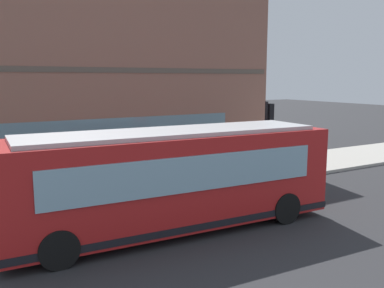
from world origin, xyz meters
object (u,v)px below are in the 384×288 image
at_px(pedestrian_near_building_entrance, 174,166).
at_px(newspaper_vending_box, 10,190).
at_px(traffic_light_near_corner, 268,125).
at_px(city_bus_nearside, 173,180).
at_px(pedestrian_by_light_pole, 301,151).
at_px(fire_hydrant, 191,179).
at_px(pedestrian_near_hydrant, 115,158).

bearing_deg(pedestrian_near_building_entrance, newspaper_vending_box, 75.46).
height_order(traffic_light_near_corner, newspaper_vending_box, traffic_light_near_corner).
bearing_deg(city_bus_nearside, pedestrian_by_light_pole, -67.05).
height_order(traffic_light_near_corner, pedestrian_by_light_pole, traffic_light_near_corner).
bearing_deg(newspaper_vending_box, traffic_light_near_corner, -98.64).
distance_m(traffic_light_near_corner, newspaper_vending_box, 10.91).
xyz_separation_m(pedestrian_near_building_entrance, newspaper_vending_box, (1.52, 5.87, -0.55)).
relative_size(fire_hydrant, pedestrian_by_light_pole, 0.46).
bearing_deg(pedestrian_near_hydrant, pedestrian_by_light_pole, -108.60).
xyz_separation_m(fire_hydrant, pedestrian_by_light_pole, (0.27, -6.42, 0.55)).
xyz_separation_m(traffic_light_near_corner, pedestrian_near_hydrant, (3.29, 6.04, -1.51)).
bearing_deg(pedestrian_near_hydrant, city_bus_nearside, 175.22).
bearing_deg(newspaper_vending_box, pedestrian_by_light_pole, -95.23).
xyz_separation_m(city_bus_nearside, pedestrian_near_hydrant, (6.72, -0.56, -0.52)).
height_order(pedestrian_by_light_pole, newspaper_vending_box, pedestrian_by_light_pole).
height_order(fire_hydrant, pedestrian_near_building_entrance, pedestrian_near_building_entrance).
relative_size(pedestrian_near_hydrant, pedestrian_near_building_entrance, 0.90).
relative_size(pedestrian_by_light_pole, newspaper_vending_box, 1.78).
bearing_deg(pedestrian_near_building_entrance, traffic_light_near_corner, -91.11).
bearing_deg(newspaper_vending_box, pedestrian_near_building_entrance, -104.54).
height_order(traffic_light_near_corner, pedestrian_near_hydrant, traffic_light_near_corner).
xyz_separation_m(city_bus_nearside, traffic_light_near_corner, (3.43, -6.60, 0.99)).
relative_size(traffic_light_near_corner, newspaper_vending_box, 3.81).
bearing_deg(traffic_light_near_corner, pedestrian_near_hydrant, 61.46).
distance_m(fire_hydrant, newspaper_vending_box, 6.85).
distance_m(fire_hydrant, pedestrian_near_hydrant, 3.82).
relative_size(traffic_light_near_corner, pedestrian_near_building_entrance, 1.98).
bearing_deg(fire_hydrant, traffic_light_near_corner, -92.11).
bearing_deg(pedestrian_near_hydrant, fire_hydrant, -146.10).
bearing_deg(pedestrian_by_light_pole, newspaper_vending_box, 84.77).
bearing_deg(traffic_light_near_corner, city_bus_nearside, 117.48).
relative_size(fire_hydrant, pedestrian_near_building_entrance, 0.43).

